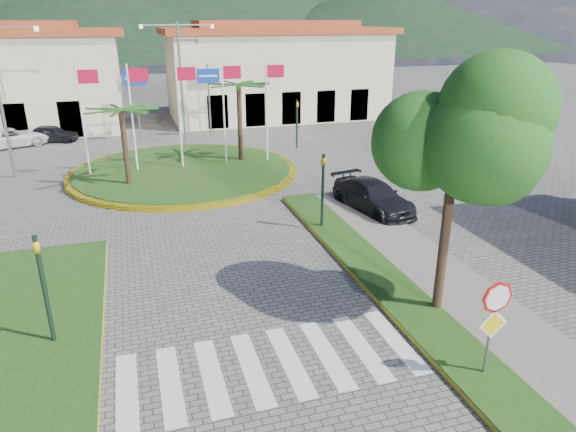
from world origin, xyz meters
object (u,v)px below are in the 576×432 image
object	(u,v)px
deciduous_tree	(456,141)
car_dark_a	(52,133)
white_van	(12,138)
car_side_right	(373,196)
stop_sign	(494,315)
car_dark_b	(256,115)
roundabout_island	(184,171)

from	to	relation	value
deciduous_tree	car_dark_a	size ratio (longest dim) A/B	1.92
white_van	car_side_right	world-z (taller)	car_side_right
stop_sign	white_van	distance (m)	33.70
white_van	car_side_right	xyz separation A→B (m)	(17.90, -18.56, 0.03)
deciduous_tree	car_dark_a	bearing A→B (deg)	115.88
stop_sign	car_dark_a	distance (m)	33.47
car_dark_b	white_van	bearing A→B (deg)	99.30
car_dark_a	car_dark_b	bearing A→B (deg)	-67.25
roundabout_island	car_dark_b	xyz separation A→B (m)	(7.45, 13.29, 0.49)
stop_sign	car_dark_b	size ratio (longest dim) A/B	0.66
roundabout_island	white_van	size ratio (longest dim) A/B	2.74
stop_sign	car_dark_a	world-z (taller)	stop_sign
deciduous_tree	white_van	world-z (taller)	deciduous_tree
stop_sign	white_van	bearing A→B (deg)	117.02
white_van	car_dark_b	distance (m)	18.16
stop_sign	deciduous_tree	distance (m)	4.59
roundabout_island	deciduous_tree	distance (m)	18.55
deciduous_tree	car_dark_a	distance (m)	31.26
white_van	stop_sign	bearing A→B (deg)	-176.65
car_side_right	car_dark_b	bearing A→B (deg)	78.74
stop_sign	car_dark_b	bearing A→B (deg)	85.62
car_dark_a	car_dark_b	xyz separation A→B (m)	(15.45, 2.47, 0.05)
deciduous_tree	car_dark_b	distance (m)	30.69
car_side_right	stop_sign	bearing A→B (deg)	-114.18
roundabout_island	car_side_right	bearing A→B (deg)	-48.91
car_dark_a	deciduous_tree	bearing A→B (deg)	-140.43
roundabout_island	deciduous_tree	size ratio (longest dim) A/B	1.87
roundabout_island	white_van	world-z (taller)	roundabout_island
roundabout_island	stop_sign	size ratio (longest dim) A/B	4.79
stop_sign	car_dark_a	size ratio (longest dim) A/B	0.75
roundabout_island	white_van	xyz separation A→B (m)	(-10.40, 9.96, 0.47)
roundabout_island	deciduous_tree	bearing A→B (deg)	-72.09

